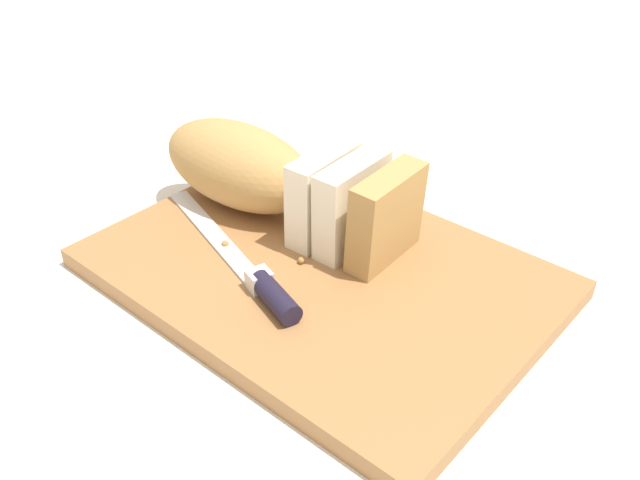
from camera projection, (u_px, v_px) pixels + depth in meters
The scene contains 6 objects.
ground_plane at pixel (320, 281), 0.69m from camera, with size 3.00×3.00×0.00m, color silver.
cutting_board at pixel (320, 273), 0.69m from camera, with size 0.43×0.31×0.02m, color #9E6B3D.
bread_loaf at pixel (271, 177), 0.73m from camera, with size 0.31×0.12×0.09m.
bread_knife at pixel (256, 278), 0.65m from camera, with size 0.26×0.10×0.02m.
crumb_near_knife at pixel (301, 260), 0.68m from camera, with size 0.01×0.01×0.01m, color #A8753D.
crumb_near_loaf at pixel (225, 244), 0.70m from camera, with size 0.01×0.01×0.01m, color #A8753D.
Camera 1 is at (0.36, -0.42, 0.42)m, focal length 38.75 mm.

